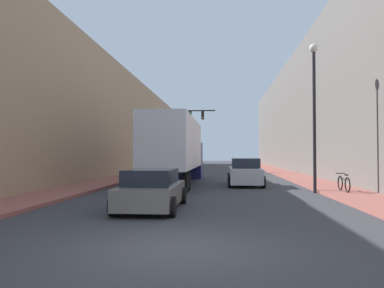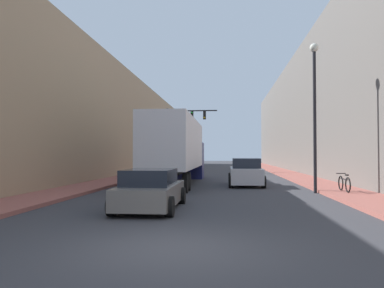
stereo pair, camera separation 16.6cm
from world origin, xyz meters
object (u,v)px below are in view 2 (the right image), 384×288
traffic_signal_gantry (180,127)px  street_lamp (315,98)px  suv_car (246,173)px  parked_bicycle (344,183)px  semi_truck (178,148)px  sedan_car (151,190)px

traffic_signal_gantry → street_lamp: street_lamp is taller
traffic_signal_gantry → suv_car: bearing=-70.0°
traffic_signal_gantry → parked_bicycle: size_ratio=3.83×
semi_truck → parked_bicycle: bearing=-32.1°
semi_truck → traffic_signal_gantry: 16.88m
traffic_signal_gantry → parked_bicycle: (10.77, -22.07, -4.41)m
suv_car → traffic_signal_gantry: (-6.31, 17.36, 4.14)m
traffic_signal_gantry → semi_truck: bearing=-83.1°
semi_truck → suv_car: size_ratio=2.94×
sedan_car → street_lamp: 10.21m
semi_truck → sedan_car: (0.50, -11.08, -1.65)m
semi_truck → street_lamp: 9.35m
suv_car → street_lamp: bearing=-51.9°
semi_truck → traffic_signal_gantry: size_ratio=1.97×
street_lamp → parked_bicycle: bearing=-25.2°
semi_truck → street_lamp: bearing=-33.2°
sedan_car → traffic_signal_gantry: traffic_signal_gantry is taller
suv_car → street_lamp: (3.24, -4.13, 3.95)m
parked_bicycle → street_lamp: bearing=154.8°
suv_car → parked_bicycle: suv_car is taller
sedan_car → traffic_signal_gantry: size_ratio=0.64×
traffic_signal_gantry → street_lamp: 23.52m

